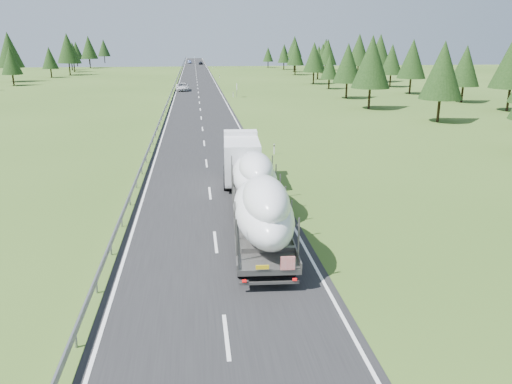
{
  "coord_description": "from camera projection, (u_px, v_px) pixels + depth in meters",
  "views": [
    {
      "loc": [
        -0.86,
        -15.89,
        10.38
      ],
      "look_at": [
        2.47,
        11.25,
        2.05
      ],
      "focal_mm": 35.0,
      "sensor_mm": 36.0,
      "label": 1
    }
  ],
  "objects": [
    {
      "name": "ground",
      "position": [
        226.0,
        337.0,
        18.21
      ],
      "size": [
        400.0,
        400.0,
        0.0
      ],
      "primitive_type": "plane",
      "color": "#37541C",
      "rests_on": "ground"
    },
    {
      "name": "road_surface",
      "position": [
        198.0,
        88.0,
        113.16
      ],
      "size": [
        10.0,
        400.0,
        0.02
      ],
      "primitive_type": "cube",
      "color": "black",
      "rests_on": "ground"
    },
    {
      "name": "guardrail",
      "position": [
        174.0,
        86.0,
        112.32
      ],
      "size": [
        0.1,
        400.0,
        0.76
      ],
      "color": "slate",
      "rests_on": "ground"
    },
    {
      "name": "distant_car_dark",
      "position": [
        201.0,
        63.0,
        223.07
      ],
      "size": [
        1.96,
        4.21,
        1.39
      ],
      "primitive_type": "imported",
      "rotation": [
        0.0,
        0.0,
        0.08
      ],
      "color": "black",
      "rests_on": "ground"
    },
    {
      "name": "distant_car_blue",
      "position": [
        190.0,
        62.0,
        234.81
      ],
      "size": [
        1.88,
        4.35,
        1.39
      ],
      "primitive_type": "imported",
      "rotation": [
        0.0,
        0.0,
        0.1
      ],
      "color": "navy",
      "rests_on": "ground"
    },
    {
      "name": "highway_sign",
      "position": [
        237.0,
        88.0,
        94.48
      ],
      "size": [
        0.08,
        0.9,
        2.6
      ],
      "color": "slate",
      "rests_on": "ground"
    },
    {
      "name": "tree_line_right",
      "position": [
        387.0,
        58.0,
        105.44
      ],
      "size": [
        28.19,
        270.5,
        12.33
      ],
      "color": "black",
      "rests_on": "ground"
    },
    {
      "name": "distant_van",
      "position": [
        182.0,
        87.0,
        107.05
      ],
      "size": [
        2.78,
        5.9,
        1.63
      ],
      "primitive_type": "imported",
      "rotation": [
        0.0,
        0.0,
        0.01
      ],
      "color": "silver",
      "rests_on": "ground"
    },
    {
      "name": "marker_posts",
      "position": [
        216.0,
        71.0,
        165.99
      ],
      "size": [
        0.13,
        350.08,
        1.0
      ],
      "color": "silver",
      "rests_on": "ground"
    },
    {
      "name": "boat_truck",
      "position": [
        255.0,
        185.0,
        29.17
      ],
      "size": [
        3.63,
        20.06,
        4.3
      ],
      "color": "white",
      "rests_on": "ground"
    }
  ]
}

